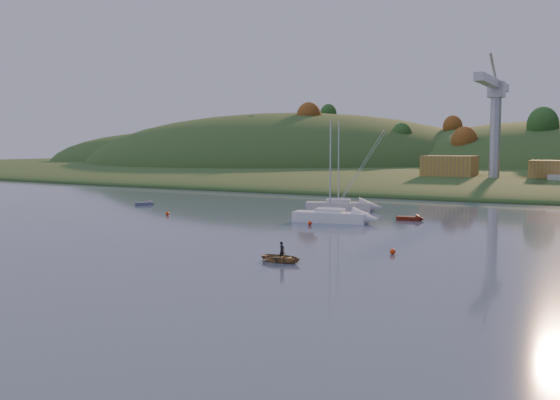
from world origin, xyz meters
The scene contains 18 objects.
far_shore centered at (0.00, 230.00, 0.00)m, with size 620.00×220.00×1.50m, color #25441B.
shore_slope centered at (0.00, 165.00, 0.00)m, with size 640.00×150.00×7.00m, color #25441B.
hill_left_far centered at (-160.00, 215.00, 0.00)m, with size 120.00×100.00×32.00m, color #25441B.
hill_left centered at (-90.00, 200.00, 0.00)m, with size 170.00×140.00×44.00m, color #25441B.
hillside_trees centered at (0.00, 185.00, 0.00)m, with size 280.00×50.00×32.00m, color #1F4E1B, non-canonical shape.
wharf centered at (5.00, 122.00, 1.20)m, with size 42.00×16.00×2.40m, color slate.
shed_west centered at (-8.00, 123.00, 4.80)m, with size 11.00×8.00×4.80m, color #A58D37.
shed_east centered at (13.00, 124.00, 4.40)m, with size 9.00×7.00×4.00m, color #A58D37.
dock_crane centered at (2.00, 118.39, 17.17)m, with size 3.20×28.00×20.30m.
sailboat_near centered at (-5.34, 54.01, 0.79)m, with size 9.26×3.90×12.45m.
sailboat_far centered at (-9.85, 66.75, 0.80)m, with size 9.52×5.86×12.70m.
canoe centered at (2.28, 28.03, 0.35)m, with size 2.44×3.41×0.71m, color olive.
paddler centered at (2.28, 28.03, 0.70)m, with size 0.51×0.34×1.41m, color black.
red_tender centered at (3.15, 60.59, 0.24)m, with size 3.52×1.53×1.16m.
grey_dinghy centered at (-39.89, 60.38, 0.24)m, with size 3.04×2.92×1.15m.
buoy_0 centered at (8.86, 35.78, 0.25)m, with size 0.50×0.50×0.50m, color #FF380D.
buoy_1 centered at (-27.58, 50.27, 0.25)m, with size 0.50×0.50×0.50m, color #FF380D.
buoy_2 centered at (-6.17, 50.13, 0.25)m, with size 0.50×0.50×0.50m, color #FF380D.
Camera 1 is at (26.09, -15.07, 9.22)m, focal length 40.00 mm.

